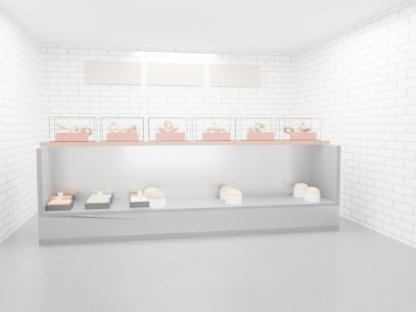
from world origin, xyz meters
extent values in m
plane|color=black|center=(0.00, 0.00, 0.00)|extent=(5.50, 5.50, 0.00)
cube|color=white|center=(0.00, 2.75, 1.50)|extent=(5.00, 0.02, 3.00)
cube|color=white|center=(2.50, 0.00, 1.50)|extent=(0.02, 5.50, 3.00)
cube|color=white|center=(0.00, 0.00, 3.00)|extent=(5.00, 5.50, 0.02)
cube|color=tan|center=(-1.20, 2.72, 2.50)|extent=(1.05, 0.03, 0.42)
cube|color=tan|center=(0.00, 2.72, 2.50)|extent=(1.05, 0.03, 0.42)
cube|color=tan|center=(1.20, 2.72, 2.50)|extent=(1.05, 0.03, 0.42)
cube|color=black|center=(0.00, 0.30, 0.20)|extent=(4.00, 0.90, 0.40)
cube|color=#93969B|center=(0.00, -0.14, 0.22)|extent=(4.00, 0.03, 0.28)
cube|color=#93969B|center=(0.00, 0.71, 0.80)|extent=(4.00, 0.08, 0.80)
cube|color=black|center=(-1.97, 0.30, 0.80)|extent=(0.06, 0.90, 0.80)
cube|color=black|center=(1.97, 0.30, 0.80)|extent=(0.06, 0.90, 0.80)
cube|color=black|center=(-1.78, 0.11, 0.44)|extent=(0.29, 0.29, 0.08)
cube|color=orange|center=(-1.78, 0.11, 0.48)|extent=(0.25, 0.25, 0.04)
cube|color=#EEDD53|center=(-1.78, 0.01, 0.53)|extent=(0.06, 0.01, 0.08)
cube|color=black|center=(-1.82, 0.48, 0.44)|extent=(0.28, 0.28, 0.08)
cube|color=#DF592F|center=(-1.82, 0.48, 0.48)|extent=(0.24, 0.24, 0.04)
cube|color=#EEDD53|center=(-1.82, 0.38, 0.53)|extent=(0.06, 0.01, 0.08)
cube|color=black|center=(-1.31, 0.14, 0.44)|extent=(0.31, 0.31, 0.08)
cube|color=olive|center=(-1.31, 0.14, 0.48)|extent=(0.26, 0.26, 0.04)
cube|color=#EEDD53|center=(-1.31, 0.04, 0.53)|extent=(0.06, 0.01, 0.08)
cube|color=black|center=(-1.30, 0.49, 0.44)|extent=(0.32, 0.32, 0.08)
cube|color=white|center=(-1.30, 0.49, 0.48)|extent=(0.27, 0.27, 0.04)
cube|color=#EEDD53|center=(-1.30, 0.38, 0.53)|extent=(0.06, 0.01, 0.08)
cube|color=black|center=(-0.76, 0.15, 0.44)|extent=(0.29, 0.29, 0.08)
cube|color=white|center=(-0.76, 0.15, 0.48)|extent=(0.25, 0.25, 0.04)
cube|color=#EEDD53|center=(-0.76, 0.04, 0.53)|extent=(0.06, 0.01, 0.08)
cube|color=black|center=(-0.76, 0.44, 0.44)|extent=(0.30, 0.30, 0.08)
cube|color=#C7782A|center=(-0.76, 0.44, 0.48)|extent=(0.25, 0.25, 0.04)
cube|color=#EEDD53|center=(-0.76, 0.33, 0.53)|extent=(0.06, 0.01, 0.08)
cylinder|color=white|center=(-0.55, 0.09, 0.46)|extent=(0.26, 0.26, 0.11)
ellipsoid|color=brown|center=(-0.55, 0.09, 0.52)|extent=(0.25, 0.25, 0.18)
cylinder|color=white|center=(-0.59, 0.49, 0.46)|extent=(0.24, 0.24, 0.11)
ellipsoid|color=#E0D672|center=(-0.59, 0.49, 0.52)|extent=(0.24, 0.24, 0.17)
cylinder|color=white|center=(0.53, 0.11, 0.46)|extent=(0.23, 0.23, 0.11)
ellipsoid|color=orange|center=(0.53, 0.11, 0.52)|extent=(0.22, 0.22, 0.16)
cylinder|color=white|center=(0.53, 0.48, 0.46)|extent=(0.22, 0.22, 0.11)
ellipsoid|color=olive|center=(0.53, 0.48, 0.52)|extent=(0.21, 0.21, 0.15)
cylinder|color=white|center=(1.70, 0.09, 0.46)|extent=(0.22, 0.22, 0.11)
ellipsoid|color=#C07728|center=(1.70, 0.09, 0.52)|extent=(0.21, 0.21, 0.15)
cylinder|color=white|center=(1.70, 0.49, 0.46)|extent=(0.23, 0.23, 0.11)
ellipsoid|color=tan|center=(1.70, 0.49, 0.52)|extent=(0.23, 0.23, 0.16)
cube|color=#441E0E|center=(0.00, 0.52, 1.23)|extent=(4.10, 0.50, 0.06)
cube|color=black|center=(-1.64, 0.52, 1.43)|extent=(0.60, 0.38, 0.34)
cube|color=maroon|center=(-1.64, 0.32, 1.33)|extent=(0.42, 0.02, 0.11)
cube|color=black|center=(-0.99, 0.52, 1.43)|extent=(0.60, 0.38, 0.34)
cube|color=maroon|center=(-0.99, 0.32, 1.33)|extent=(0.42, 0.02, 0.11)
cube|color=black|center=(-0.33, 0.52, 1.43)|extent=(0.60, 0.38, 0.34)
cube|color=maroon|center=(-0.33, 0.32, 1.33)|extent=(0.42, 0.02, 0.11)
cube|color=black|center=(0.33, 0.52, 1.43)|extent=(0.60, 0.38, 0.34)
cube|color=maroon|center=(0.33, 0.32, 1.33)|extent=(0.42, 0.02, 0.11)
cube|color=black|center=(0.99, 0.52, 1.43)|extent=(0.60, 0.38, 0.34)
cube|color=maroon|center=(0.99, 0.32, 1.33)|extent=(0.42, 0.02, 0.11)
cube|color=black|center=(1.64, 0.52, 1.43)|extent=(0.60, 0.38, 0.34)
cube|color=maroon|center=(1.64, 0.32, 1.33)|extent=(0.42, 0.02, 0.11)
cube|color=#93969B|center=(0.00, 2.43, 0.45)|extent=(4.00, 0.60, 0.90)
cube|color=black|center=(-1.41, 2.44, 1.02)|extent=(0.40, 0.30, 0.24)
cube|color=silver|center=(-0.24, 2.47, 0.99)|extent=(0.35, 0.28, 0.18)
cylinder|color=#DA4E36|center=(0.72, 2.50, 1.01)|extent=(0.09, 0.09, 0.22)
cube|color=black|center=(1.37, 2.46, 1.05)|extent=(0.30, 0.30, 0.30)
camera|label=1|loc=(-0.83, -5.34, 1.45)|focal=35.00mm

